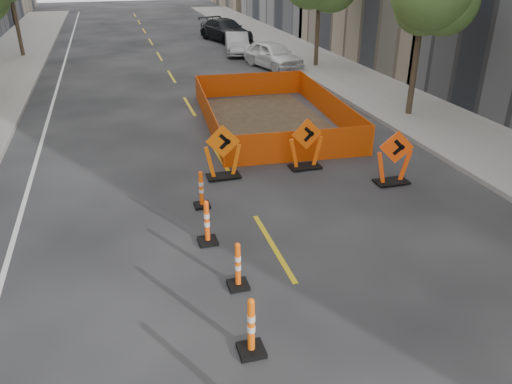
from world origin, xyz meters
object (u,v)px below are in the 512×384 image
object	(u,v)px
chevron_sign_center	(306,144)
parked_car_mid	(237,44)
channelizer_3	(251,326)
channelizer_6	(201,189)
parked_car_far	(226,30)
channelizer_4	(238,265)
chevron_sign_right	(394,157)
chevron_sign_left	(223,152)
channelizer_5	(207,222)
parked_car_near	(273,55)

from	to	relation	value
chevron_sign_center	parked_car_mid	bearing A→B (deg)	81.82
channelizer_3	chevron_sign_center	distance (m)	8.15
channelizer_6	parked_car_far	size ratio (longest dim) A/B	0.19
channelizer_4	chevron_sign_right	bearing A→B (deg)	33.08
chevron_sign_right	chevron_sign_center	bearing A→B (deg)	153.30
chevron_sign_left	parked_car_mid	size ratio (longest dim) A/B	0.41
channelizer_5	chevron_sign_center	xyz separation A→B (m)	(3.79, 3.54, 0.26)
channelizer_5	parked_car_far	distance (m)	29.03
channelizer_4	parked_car_far	distance (m)	30.77
channelizer_4	parked_car_mid	world-z (taller)	parked_car_mid
channelizer_5	chevron_sign_center	size ratio (longest dim) A/B	0.67
channelizer_5	chevron_sign_left	xyz separation A→B (m)	(1.17, 3.53, 0.28)
channelizer_5	channelizer_4	bearing A→B (deg)	-81.82
parked_car_mid	parked_car_far	distance (m)	5.39
channelizer_6	chevron_sign_right	world-z (taller)	chevron_sign_right
chevron_sign_left	parked_car_near	distance (m)	15.74
parked_car_near	parked_car_mid	bearing A→B (deg)	85.52
channelizer_5	parked_car_near	size ratio (longest dim) A/B	0.25
parked_car_near	parked_car_far	xyz separation A→B (m)	(-0.47, 10.20, 0.05)
channelizer_4	chevron_sign_left	distance (m)	5.46
channelizer_4	channelizer_6	bearing A→B (deg)	90.91
chevron_sign_left	chevron_sign_right	distance (m)	4.96
channelizer_3	chevron_sign_left	bearing A→B (deg)	80.95
channelizer_6	parked_car_far	xyz separation A→B (m)	(6.72, 26.35, 0.28)
chevron_sign_left	parked_car_near	bearing A→B (deg)	78.68
channelizer_6	parked_car_far	world-z (taller)	parked_car_far
chevron_sign_right	parked_car_near	distance (m)	16.30
channelizer_6	chevron_sign_left	distance (m)	1.98
chevron_sign_right	channelizer_4	bearing A→B (deg)	-132.39
channelizer_4	channelizer_5	size ratio (longest dim) A/B	0.94
chevron_sign_right	parked_car_mid	xyz separation A→B (m)	(0.65, 21.05, -0.14)
channelizer_3	chevron_sign_right	size ratio (longest dim) A/B	0.69
channelizer_6	parked_car_near	world-z (taller)	parked_car_near
chevron_sign_left	parked_car_far	bearing A→B (deg)	88.85
chevron_sign_left	channelizer_5	bearing A→B (deg)	-96.42
channelizer_3	channelizer_4	world-z (taller)	channelizer_3
channelizer_4	parked_car_far	size ratio (longest dim) A/B	0.19
channelizer_3	parked_car_near	xyz separation A→B (m)	(7.37, 21.67, 0.18)
parked_car_mid	chevron_sign_center	bearing A→B (deg)	-87.22
channelizer_6	parked_car_far	distance (m)	27.20
channelizer_3	parked_car_far	size ratio (longest dim) A/B	0.21
channelizer_3	channelizer_6	distance (m)	5.52
channelizer_5	chevron_sign_right	xyz separation A→B (m)	(5.81, 1.77, 0.27)
channelizer_5	channelizer_6	bearing A→B (deg)	83.60
channelizer_3	chevron_sign_center	xyz separation A→B (m)	(3.77, 7.22, 0.25)
channelizer_3	chevron_sign_right	world-z (taller)	chevron_sign_right
channelizer_5	parked_car_far	world-z (taller)	parked_car_far
channelizer_3	parked_car_near	world-z (taller)	parked_car_near
parked_car_mid	parked_car_far	xyz separation A→B (m)	(0.46, 5.37, 0.12)
chevron_sign_right	parked_car_mid	size ratio (longest dim) A/B	0.40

